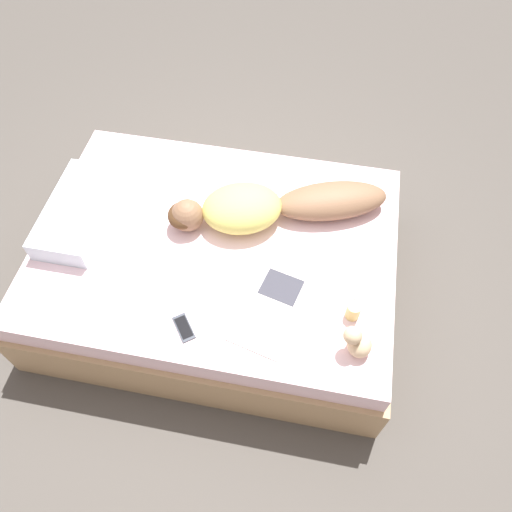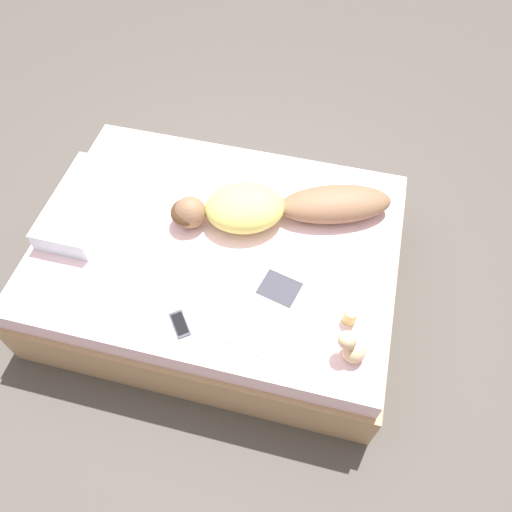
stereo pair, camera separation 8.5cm
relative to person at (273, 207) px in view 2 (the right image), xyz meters
The scene contains 8 objects.
ground_plane 0.72m from the person, 130.90° to the left, with size 12.00×12.00×0.00m, color #4C4742.
bed 0.52m from the person, 130.90° to the left, with size 1.59×2.14×0.52m.
person is the anchor object (origin of this frame).
open_magazine 0.62m from the person, 169.20° to the right, with size 0.59×0.42×0.01m.
coffee_mug 0.79m from the person, 136.82° to the right, with size 0.11×0.07×0.10m.
cell_phone 0.88m from the person, 159.06° to the left, with size 0.17×0.15×0.01m.
plush_toy 0.95m from the person, 143.32° to the right, with size 0.14×0.15×0.19m.
pillow 1.13m from the person, 101.46° to the left, with size 0.68×0.34×0.13m.
Camera 2 is at (-1.61, -0.63, 2.87)m, focal length 35.00 mm.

